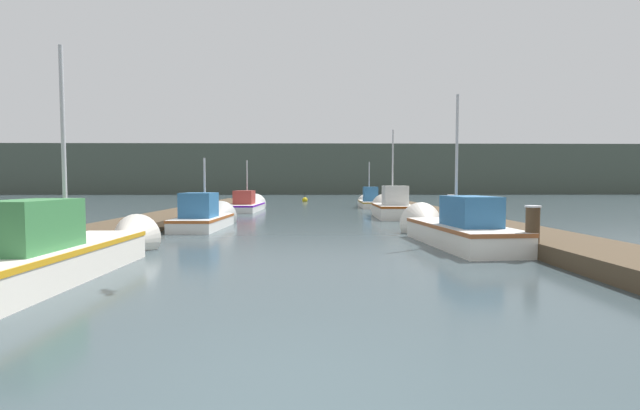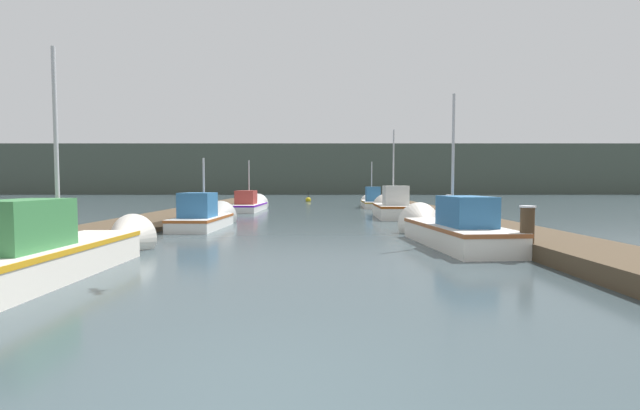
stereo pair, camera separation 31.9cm
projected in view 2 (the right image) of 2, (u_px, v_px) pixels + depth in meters
The scene contains 14 objects.
ground_plane at pixel (258, 408), 3.41m from camera, with size 200.00×200.00×0.00m.
dock_left at pixel (168, 218), 19.40m from camera, with size 2.22×40.00×0.39m.
dock_right at pixel (454, 218), 19.35m from camera, with size 2.22×40.00×0.39m.
distant_shore_ridge at pixel (319, 170), 74.21m from camera, with size 120.00×16.00×7.90m.
fishing_boat_0 at pixel (69, 249), 8.61m from camera, with size 1.41×6.11×4.72m.
fishing_boat_1 at pixel (450, 228), 12.70m from camera, with size 2.12×5.83×4.80m.
fishing_boat_2 at pixel (208, 217), 17.29m from camera, with size 1.73×4.72×3.27m.
fishing_boat_3 at pixel (394, 208), 22.44m from camera, with size 1.87×4.79×5.02m.
fishing_boat_4 at pixel (252, 205), 28.05m from camera, with size 1.85×5.94×3.80m.
fishing_boat_5 at pixel (373, 201), 32.07m from camera, with size 1.53×5.87×3.76m.
mooring_piling_0 at pixel (451, 213), 15.67m from camera, with size 0.26×0.26×1.37m.
mooring_piling_1 at pixel (247, 199), 34.92m from camera, with size 0.26×0.26×1.00m.
mooring_piling_2 at pixel (529, 233), 9.95m from camera, with size 0.36×0.36×1.26m.
channel_buoy at pixel (310, 200), 41.10m from camera, with size 0.53×0.53×1.03m.
Camera 2 is at (0.50, -3.32, 1.79)m, focal length 24.00 mm.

